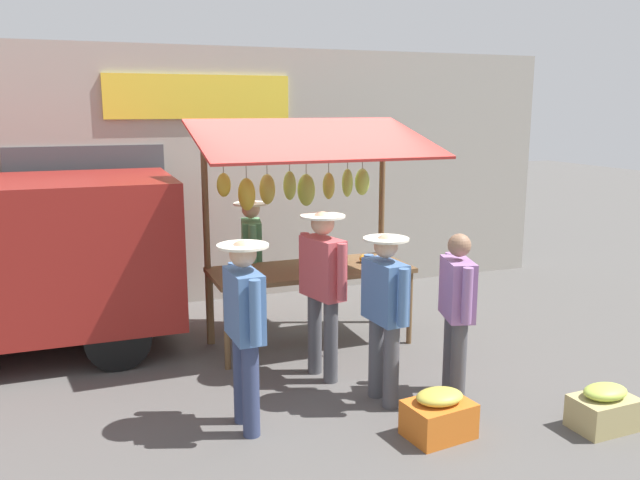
% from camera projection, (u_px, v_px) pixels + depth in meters
% --- Properties ---
extents(ground_plane, '(40.00, 40.00, 0.00)m').
position_uv_depth(ground_plane, '(311.00, 343.00, 7.37)').
color(ground_plane, '#514F4C').
extents(street_backdrop, '(9.00, 0.30, 3.40)m').
position_uv_depth(street_backdrop, '(252.00, 175.00, 9.03)').
color(street_backdrop, '#9E998E').
rests_on(street_backdrop, ground).
extents(market_stall, '(2.50, 1.46, 2.50)m').
position_uv_depth(market_stall, '(309.00, 206.00, 7.13)').
color(market_stall, brown).
rests_on(market_stall, ground).
extents(vendor_with_sunhat, '(0.40, 0.66, 1.56)m').
position_uv_depth(vendor_with_sunhat, '(252.00, 254.00, 7.72)').
color(vendor_with_sunhat, '#232328').
rests_on(vendor_with_sunhat, ground).
extents(shopper_with_shopping_bag, '(0.43, 0.69, 1.66)m').
position_uv_depth(shopper_with_shopping_bag, '(323.00, 281.00, 6.27)').
color(shopper_with_shopping_bag, '#4C4C51').
rests_on(shopper_with_shopping_bag, ground).
extents(shopper_in_grey_tee, '(0.34, 0.64, 1.53)m').
position_uv_depth(shopper_in_grey_tee, '(457.00, 305.00, 5.87)').
color(shopper_in_grey_tee, '#4C4C51').
rests_on(shopper_in_grey_tee, ground).
extents(shopper_with_ponytail, '(0.41, 0.69, 1.60)m').
position_uv_depth(shopper_with_ponytail, '(245.00, 321.00, 5.24)').
color(shopper_with_ponytail, navy).
rests_on(shopper_with_ponytail, ground).
extents(shopper_in_striped_shirt, '(0.40, 0.67, 1.55)m').
position_uv_depth(shopper_in_striped_shirt, '(385.00, 306.00, 5.74)').
color(shopper_in_striped_shirt, '#4C4C51').
rests_on(shopper_in_striped_shirt, ground).
extents(produce_crate_near, '(0.53, 0.37, 0.38)m').
position_uv_depth(produce_crate_near, '(604.00, 409.00, 5.39)').
color(produce_crate_near, tan).
rests_on(produce_crate_near, ground).
extents(produce_crate_side, '(0.57, 0.45, 0.40)m').
position_uv_depth(produce_crate_side, '(439.00, 415.00, 5.26)').
color(produce_crate_side, '#D1661E').
rests_on(produce_crate_side, ground).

